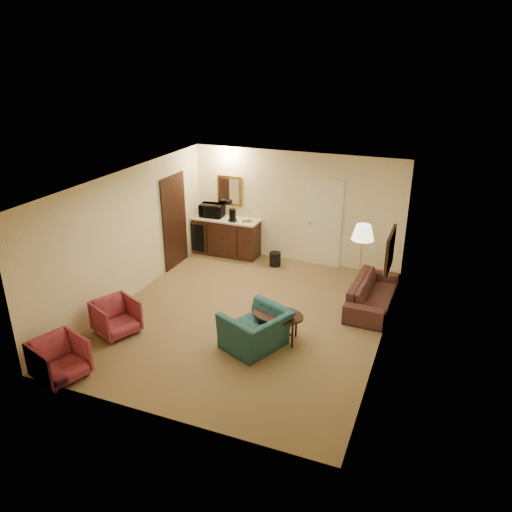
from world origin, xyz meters
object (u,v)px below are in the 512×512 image
at_px(sofa, 373,289).
at_px(rose_chair_far, 59,357).
at_px(wetbar_cabinet, 227,237).
at_px(coffee_table, 278,327).
at_px(microwave, 212,209).
at_px(waste_bin, 275,259).
at_px(floor_lamp, 360,264).
at_px(teal_armchair, 256,324).
at_px(rose_chair_near, 116,316).
at_px(coffee_maker, 232,215).

relative_size(sofa, rose_chair_far, 2.62).
relative_size(wetbar_cabinet, rose_chair_far, 2.25).
distance_m(coffee_table, microwave, 4.45).
bearing_deg(wetbar_cabinet, waste_bin, -10.09).
bearing_deg(microwave, sofa, -24.04).
bearing_deg(floor_lamp, microwave, 160.84).
relative_size(rose_chair_far, waste_bin, 2.21).
bearing_deg(floor_lamp, coffee_table, -117.49).
bearing_deg(teal_armchair, wetbar_cabinet, -125.09).
height_order(teal_armchair, waste_bin, teal_armchair).
distance_m(rose_chair_near, coffee_table, 2.86).
height_order(wetbar_cabinet, rose_chair_near, wetbar_cabinet).
bearing_deg(rose_chair_far, coffee_maker, 13.29).
xyz_separation_m(waste_bin, microwave, (-1.74, 0.27, 0.95)).
distance_m(sofa, rose_chair_far, 5.76).
relative_size(wetbar_cabinet, teal_armchair, 1.59).
height_order(rose_chair_near, floor_lamp, floor_lamp).
bearing_deg(coffee_table, microwave, 131.02).
height_order(sofa, rose_chair_far, sofa).
bearing_deg(wetbar_cabinet, teal_armchair, -58.58).
distance_m(wetbar_cabinet, rose_chair_near, 4.12).
bearing_deg(wetbar_cabinet, rose_chair_far, -92.59).
distance_m(rose_chair_far, floor_lamp, 5.64).
xyz_separation_m(rose_chair_far, coffee_maker, (0.48, 5.40, 0.71)).
relative_size(rose_chair_far, coffee_maker, 2.38).
xyz_separation_m(teal_armchair, waste_bin, (-0.86, 3.38, -0.28)).
height_order(rose_chair_far, waste_bin, rose_chair_far).
bearing_deg(microwave, teal_armchair, -59.50).
distance_m(wetbar_cabinet, microwave, 0.76).
distance_m(microwave, coffee_maker, 0.63).
distance_m(floor_lamp, coffee_maker, 3.49).
bearing_deg(coffee_table, rose_chair_near, -162.84).
bearing_deg(waste_bin, rose_chair_near, -112.47).
height_order(floor_lamp, waste_bin, floor_lamp).
relative_size(sofa, coffee_maker, 6.23).
bearing_deg(coffee_maker, wetbar_cabinet, 168.04).
relative_size(rose_chair_far, coffee_table, 0.82).
height_order(teal_armchair, rose_chair_near, teal_armchair).
bearing_deg(waste_bin, floor_lamp, -26.76).
relative_size(waste_bin, coffee_maker, 1.08).
bearing_deg(sofa, waste_bin, 66.29).
height_order(teal_armchair, rose_chair_far, teal_armchair).
bearing_deg(coffee_table, rose_chair_far, -140.45).
xyz_separation_m(wetbar_cabinet, coffee_maker, (0.23, -0.12, 0.61)).
bearing_deg(sofa, teal_armchair, 146.18).
distance_m(sofa, teal_armchair, 2.71).
bearing_deg(coffee_table, wetbar_cabinet, 127.19).
xyz_separation_m(wetbar_cabinet, floor_lamp, (3.49, -1.32, 0.36)).
relative_size(microwave, coffee_maker, 1.84).
distance_m(sofa, floor_lamp, 0.55).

